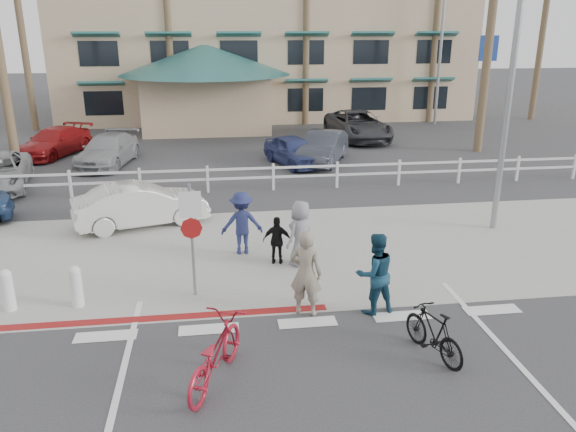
{
  "coord_description": "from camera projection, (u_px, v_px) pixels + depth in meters",
  "views": [
    {
      "loc": [
        -1.76,
        -9.42,
        5.75
      ],
      "look_at": [
        -0.07,
        3.05,
        1.5
      ],
      "focal_mm": 35.0,
      "sensor_mm": 36.0,
      "label": 1
    }
  ],
  "objects": [
    {
      "name": "cross_street",
      "position": [
        268.0,
        207.0,
        18.89
      ],
      "size": [
        40.0,
        5.0,
        0.01
      ],
      "primitive_type": "cube",
      "color": "#333335",
      "rests_on": "ground"
    },
    {
      "name": "palm_9",
      "position": [
        545.0,
        14.0,
        34.72
      ],
      "size": [
        4.0,
        4.0,
        13.0
      ],
      "primitive_type": null,
      "color": "#1E4E20",
      "rests_on": "ground"
    },
    {
      "name": "car_white_sedan",
      "position": [
        141.0,
        205.0,
        16.93
      ],
      "size": [
        4.19,
        2.49,
        1.31
      ],
      "primitive_type": "imported",
      "rotation": [
        0.0,
        0.0,
        1.87
      ],
      "color": "silver",
      "rests_on": "ground"
    },
    {
      "name": "palm_1",
      "position": [
        19.0,
        12.0,
        30.77
      ],
      "size": [
        4.0,
        4.0,
        13.0
      ],
      "primitive_type": null,
      "color": "#1E4E20",
      "rests_on": "ground"
    },
    {
      "name": "curb_red",
      "position": [
        160.0,
        318.0,
        11.65
      ],
      "size": [
        7.0,
        0.25,
        0.02
      ],
      "primitive_type": "cube",
      "color": "maroon",
      "rests_on": "ground"
    },
    {
      "name": "sign_post",
      "position": [
        192.0,
        235.0,
        12.22
      ],
      "size": [
        0.5,
        0.1,
        2.9
      ],
      "primitive_type": null,
      "color": "gray",
      "rests_on": "ground"
    },
    {
      "name": "parking_lot",
      "position": [
        249.0,
        149.0,
        27.81
      ],
      "size": [
        50.0,
        16.0,
        0.01
      ],
      "primitive_type": "cube",
      "color": "#333335",
      "rests_on": "ground"
    },
    {
      "name": "building",
      "position": [
        263.0,
        28.0,
        38.46
      ],
      "size": [
        28.0,
        16.0,
        11.3
      ],
      "primitive_type": null,
      "color": "#C8AC89",
      "rests_on": "ground"
    },
    {
      "name": "rider_red",
      "position": [
        306.0,
        273.0,
        11.56
      ],
      "size": [
        0.8,
        0.69,
        1.87
      ],
      "primitive_type": "imported",
      "rotation": [
        0.0,
        0.0,
        2.72
      ],
      "color": "gray",
      "rests_on": "ground"
    },
    {
      "name": "bike_black",
      "position": [
        434.0,
        333.0,
        10.19
      ],
      "size": [
        0.92,
        1.65,
        0.96
      ],
      "primitive_type": "imported",
      "rotation": [
        0.0,
        0.0,
        3.45
      ],
      "color": "black",
      "rests_on": "ground"
    },
    {
      "name": "bollard_1",
      "position": [
        7.0,
        290.0,
        11.85
      ],
      "size": [
        0.26,
        0.26,
        0.95
      ],
      "primitive_type": null,
      "color": "silver",
      "rests_on": "ground"
    },
    {
      "name": "lot_car_3",
      "position": [
        323.0,
        147.0,
        24.79
      ],
      "size": [
        3.08,
        4.45,
        1.39
      ],
      "primitive_type": "imported",
      "rotation": [
        0.0,
        0.0,
        -0.43
      ],
      "color": "#2D3039",
      "rests_on": "ground"
    },
    {
      "name": "lot_car_5",
      "position": [
        358.0,
        125.0,
        29.98
      ],
      "size": [
        2.91,
        5.62,
        1.52
      ],
      "primitive_type": "imported",
      "rotation": [
        0.0,
        0.0,
        0.07
      ],
      "color": "#323237",
      "rests_on": "ground"
    },
    {
      "name": "palm_5",
      "position": [
        306.0,
        13.0,
        32.81
      ],
      "size": [
        4.0,
        4.0,
        13.0
      ],
      "primitive_type": null,
      "color": "#1E4E20",
      "rests_on": "ground"
    },
    {
      "name": "pedestrian_child",
      "position": [
        277.0,
        241.0,
        14.17
      ],
      "size": [
        0.78,
        0.45,
        1.25
      ],
      "primitive_type": "imported",
      "rotation": [
        0.0,
        0.0,
        2.93
      ],
      "color": "black",
      "rests_on": "ground"
    },
    {
      "name": "lot_car_2",
      "position": [
        294.0,
        151.0,
        24.4
      ],
      "size": [
        2.63,
        4.03,
        1.28
      ],
      "primitive_type": "imported",
      "rotation": [
        0.0,
        0.0,
        0.33
      ],
      "color": "navy",
      "rests_on": "ground"
    },
    {
      "name": "lot_car_1",
      "position": [
        108.0,
        150.0,
        24.43
      ],
      "size": [
        2.61,
        4.75,
        1.3
      ],
      "primitive_type": "imported",
      "rotation": [
        0.0,
        0.0,
        -0.18
      ],
      "color": "gray",
      "rests_on": "ground"
    },
    {
      "name": "streetlight_1",
      "position": [
        441.0,
        45.0,
        33.45
      ],
      "size": [
        0.6,
        2.0,
        9.5
      ],
      "primitive_type": null,
      "color": "gray",
      "rests_on": "ground"
    },
    {
      "name": "bike_red",
      "position": [
        214.0,
        354.0,
        9.39
      ],
      "size": [
        1.51,
        2.22,
        1.1
      ],
      "primitive_type": "imported",
      "rotation": [
        0.0,
        0.0,
        2.73
      ],
      "color": "maroon",
      "rests_on": "ground"
    },
    {
      "name": "bollard_0",
      "position": [
        76.0,
        286.0,
        12.02
      ],
      "size": [
        0.26,
        0.26,
        0.95
      ],
      "primitive_type": null,
      "color": "silver",
      "rests_on": "ground"
    },
    {
      "name": "pedestrian_a",
      "position": [
        242.0,
        223.0,
        14.76
      ],
      "size": [
        1.11,
        0.66,
        1.7
      ],
      "primitive_type": "imported",
      "rotation": [
        0.0,
        0.0,
        3.17
      ],
      "color": "navy",
      "rests_on": "ground"
    },
    {
      "name": "sidewalk_plaza",
      "position": [
        283.0,
        251.0,
        15.13
      ],
      "size": [
        22.0,
        7.0,
        0.01
      ],
      "primitive_type": "cube",
      "color": "gray",
      "rests_on": "ground"
    },
    {
      "name": "rider_black",
      "position": [
        375.0,
        274.0,
        11.65
      ],
      "size": [
        0.99,
        0.84,
        1.77
      ],
      "primitive_type": "imported",
      "rotation": [
        0.0,
        0.0,
        3.36
      ],
      "color": "#12374D",
      "rests_on": "ground"
    },
    {
      "name": "pedestrian_b",
      "position": [
        300.0,
        233.0,
        14.04
      ],
      "size": [
        0.97,
        0.95,
        1.69
      ],
      "primitive_type": "imported",
      "rotation": [
        0.0,
        0.0,
        3.88
      ],
      "color": "gray",
      "rests_on": "ground"
    },
    {
      "name": "streetlight_0",
      "position": [
        512.0,
        75.0,
        15.46
      ],
      "size": [
        0.6,
        2.0,
        9.0
      ],
      "primitive_type": null,
      "color": "gray",
      "rests_on": "ground"
    },
    {
      "name": "lot_car_4",
      "position": [
        54.0,
        142.0,
        26.22
      ],
      "size": [
        3.24,
        4.76,
        1.28
      ],
      "primitive_type": "imported",
      "rotation": [
        0.0,
        0.0,
        -0.36
      ],
      "color": "maroon",
      "rests_on": "ground"
    },
    {
      "name": "bike_path",
      "position": [
        334.0,
        403.0,
        9.03
      ],
      "size": [
        12.0,
        16.0,
        0.01
      ],
      "primitive_type": "cube",
      "color": "#333335",
      "rests_on": "ground"
    },
    {
      "name": "palm_3",
      "position": [
        167.0,
        3.0,
        31.63
      ],
      "size": [
        4.0,
        4.0,
        14.0
      ],
      "primitive_type": null,
      "color": "#1E4E20",
      "rests_on": "ground"
    },
    {
      "name": "palm_7",
      "position": [
        438.0,
        5.0,
        33.67
      ],
      "size": [
        4.0,
        4.0,
        14.0
      ],
      "primitive_type": null,
      "color": "#1E4E20",
      "rests_on": "ground"
    },
    {
      "name": "info_sign",
      "position": [
        485.0,
        81.0,
        32.45
      ],
      "size": [
        1.2,
        0.16,
        5.6
      ],
      "primitive_type": null,
      "color": "navy",
      "rests_on": "ground"
    },
    {
      "name": "ground",
      "position": [
        313.0,
        338.0,
        10.91
      ],
      "size": [
        140.0,
        140.0,
        0.0
      ],
      "primitive_type": "plane",
      "color": "#333335"
    },
    {
      "name": "rail_fence",
      "position": [
        276.0,
        177.0,
        20.67
      ],
      "size": [
        29.4,
        0.16,
        1.0
      ],
      "primitive_type": null,
      "color": "silver",
      "rests_on": "ground"
    }
  ]
}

